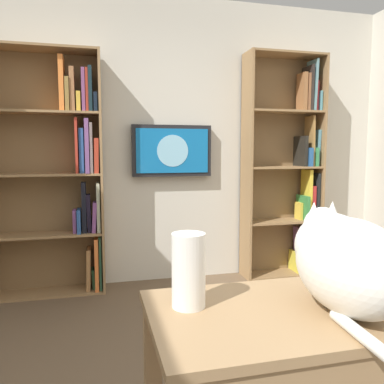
{
  "coord_description": "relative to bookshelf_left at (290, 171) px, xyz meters",
  "views": [
    {
      "loc": [
        0.69,
        1.45,
        1.25
      ],
      "look_at": [
        0.06,
        -1.09,
        0.98
      ],
      "focal_mm": 35.87,
      "sensor_mm": 36.0,
      "label": 1
    }
  ],
  "objects": [
    {
      "name": "wall_back",
      "position": [
        1.21,
        -0.17,
        0.29
      ],
      "size": [
        4.52,
        0.06,
        2.7
      ],
      "primitive_type": "cube",
      "color": "beige",
      "rests_on": "ground"
    },
    {
      "name": "bookshelf_right",
      "position": [
        2.19,
        0.0,
        0.02
      ],
      "size": [
        0.94,
        0.28,
        2.12
      ],
      "color": "#937047",
      "rests_on": "ground"
    },
    {
      "name": "wall_mounted_tv",
      "position": [
        1.2,
        -0.08,
        0.2
      ],
      "size": [
        0.76,
        0.07,
        0.48
      ],
      "color": "black"
    },
    {
      "name": "desk",
      "position": [
        1.06,
        2.45,
        -0.44
      ],
      "size": [
        1.4,
        0.55,
        0.75
      ],
      "color": "#A37F56",
      "rests_on": "ground"
    },
    {
      "name": "cat",
      "position": [
        1.14,
        2.48,
        -0.15
      ],
      "size": [
        0.28,
        0.57,
        0.33
      ],
      "color": "white",
      "rests_on": "desk"
    },
    {
      "name": "bookshelf_left",
      "position": [
        0.0,
        0.0,
        0.0
      ],
      "size": [
        0.79,
        0.28,
        2.2
      ],
      "color": "#937047",
      "rests_on": "ground"
    },
    {
      "name": "paper_towel_roll",
      "position": [
        1.62,
        2.34,
        -0.19
      ],
      "size": [
        0.11,
        0.11,
        0.24
      ],
      "primitive_type": "cylinder",
      "color": "white",
      "rests_on": "desk"
    }
  ]
}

